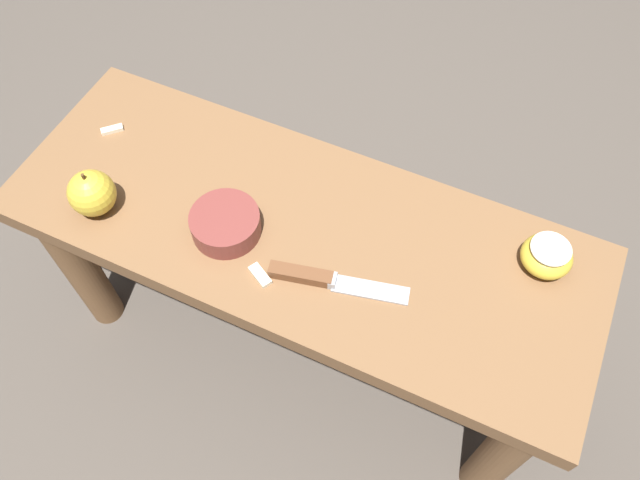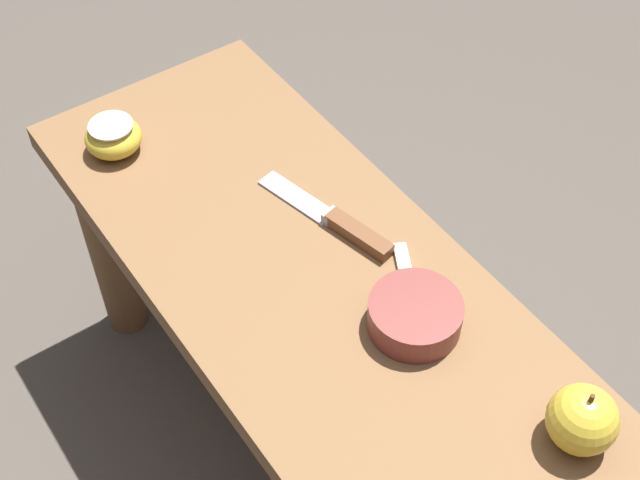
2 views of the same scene
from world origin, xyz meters
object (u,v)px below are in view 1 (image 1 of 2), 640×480
Objects in this scene: apple_whole at (92,193)px; wooden_bench at (301,258)px; knife at (319,278)px; apple_cut at (547,256)px; bowl at (226,224)px.

wooden_bench is at bearing -162.04° from apple_whole.
wooden_bench is 11.42× the size of apple_whole.
apple_cut is (-0.33, -0.19, 0.02)m from knife.
apple_cut is 0.54m from bowl.
apple_cut is at bearing -165.52° from wooden_bench.
apple_whole is 0.77m from apple_cut.
knife is 0.38m from apple_cut.
wooden_bench is 0.44m from apple_cut.
bowl reaches higher than knife.
bowl is at bearing 28.21° from wooden_bench.
knife is (-0.08, 0.08, 0.12)m from wooden_bench.
apple_cut is 0.71× the size of bowl.
apple_whole is (0.42, 0.03, 0.03)m from knife.
apple_cut is at bearing -162.37° from bowl.
wooden_bench is 0.39m from apple_whole.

